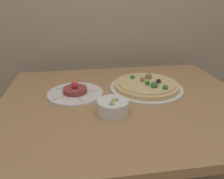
# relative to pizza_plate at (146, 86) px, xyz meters

# --- Properties ---
(dining_table) EXTENTS (1.08, 0.87, 0.79)m
(dining_table) POSITION_rel_pizza_plate_xyz_m (-0.12, -0.09, -0.13)
(dining_table) COLOR #AD7F51
(dining_table) RESTS_ON ground_plane
(pizza_plate) EXTENTS (0.35, 0.35, 0.06)m
(pizza_plate) POSITION_rel_pizza_plate_xyz_m (0.00, 0.00, 0.00)
(pizza_plate) COLOR white
(pizza_plate) RESTS_ON dining_table
(tartare_plate) EXTENTS (0.25, 0.25, 0.06)m
(tartare_plate) POSITION_rel_pizza_plate_xyz_m (-0.34, -0.01, -0.01)
(tartare_plate) COLOR white
(tartare_plate) RESTS_ON dining_table
(small_bowl) EXTENTS (0.12, 0.12, 0.06)m
(small_bowl) POSITION_rel_pizza_plate_xyz_m (-0.20, -0.21, 0.01)
(small_bowl) COLOR white
(small_bowl) RESTS_ON dining_table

